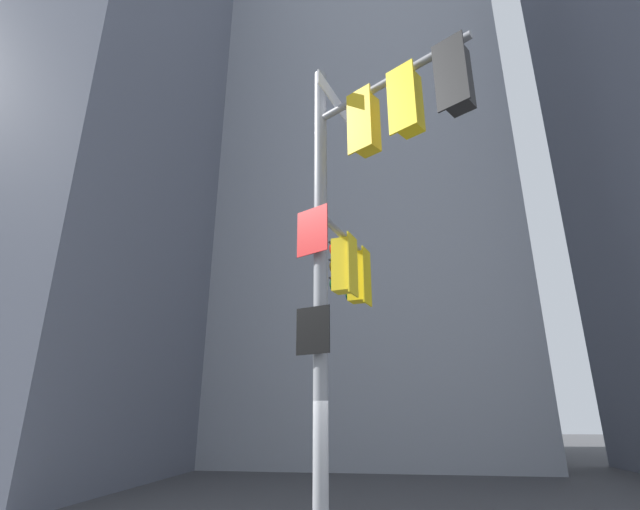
% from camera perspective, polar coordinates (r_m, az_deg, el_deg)
% --- Properties ---
extents(building_tower_left, '(13.98, 13.98, 45.42)m').
position_cam_1_polar(building_tower_left, '(31.09, -27.24, 24.29)').
color(building_tower_left, slate).
rests_on(building_tower_left, ground).
extents(building_mid_block, '(17.58, 17.58, 43.83)m').
position_cam_1_polar(building_mid_block, '(35.78, 3.93, 13.97)').
color(building_mid_block, '#9399A3').
rests_on(building_mid_block, ground).
extents(signal_pole_assembly, '(2.84, 3.79, 8.44)m').
position_cam_1_polar(signal_pole_assembly, '(7.61, 4.74, 4.17)').
color(signal_pole_assembly, gray).
rests_on(signal_pole_assembly, ground).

